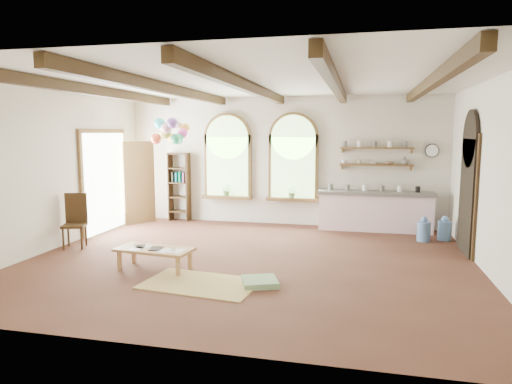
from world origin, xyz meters
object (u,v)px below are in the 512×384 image
(kitchen_counter, at_px, (375,211))
(side_chair, at_px, (75,232))
(coffee_table, at_px, (155,251))
(balloon_cluster, at_px, (171,132))

(kitchen_counter, distance_m, side_chair, 6.70)
(kitchen_counter, bearing_deg, coffee_table, -132.39)
(kitchen_counter, height_order, side_chair, side_chair)
(kitchen_counter, xyz_separation_m, coffee_table, (-3.72, -4.08, -0.15))
(side_chair, xyz_separation_m, balloon_cluster, (1.25, 2.03, 2.02))
(coffee_table, distance_m, balloon_cluster, 3.79)
(balloon_cluster, bearing_deg, kitchen_counter, 12.18)
(coffee_table, height_order, side_chair, side_chair)
(kitchen_counter, relative_size, side_chair, 2.45)
(side_chair, height_order, balloon_cluster, balloon_cluster)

